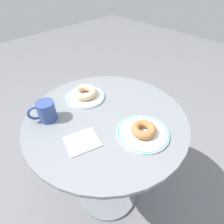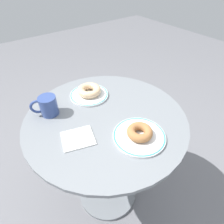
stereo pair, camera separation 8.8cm
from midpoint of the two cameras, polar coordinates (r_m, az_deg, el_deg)
ground_plane at (r=1.48m, az=0.59°, el=-23.13°), size 7.00×7.00×0.02m
cafe_table at (r=1.04m, az=0.79°, el=-10.49°), size 0.76×0.76×0.72m
plate_left at (r=1.01m, az=-4.42°, el=5.11°), size 0.20×0.20×0.01m
plate_right at (r=0.80m, az=11.34°, el=-7.23°), size 0.22×0.22×0.01m
donut_glazed at (r=1.01m, az=-4.38°, el=6.45°), size 0.17×0.17×0.04m
donut_cinnamon at (r=0.79m, az=11.55°, el=-6.09°), size 0.15×0.15×0.04m
paper_napkin at (r=0.79m, az=-7.07°, el=-8.04°), size 0.15×0.16×0.01m
coffee_mug at (r=0.91m, az=-16.22°, el=1.70°), size 0.08×0.12×0.09m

